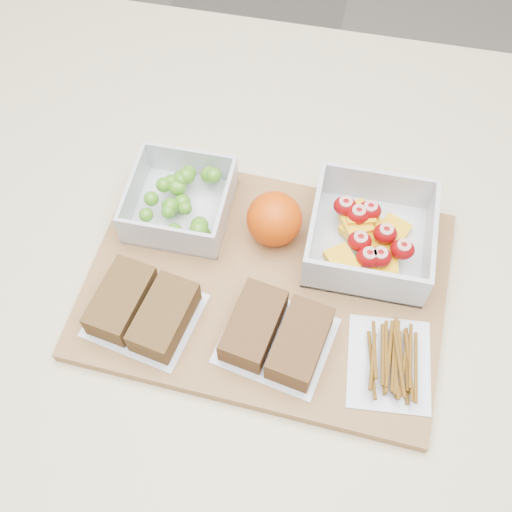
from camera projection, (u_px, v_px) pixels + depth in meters
The scene contains 9 objects.
ground at pixel (257, 449), 1.56m from camera, with size 4.00×4.00×0.00m, color gray.
counter at pixel (257, 389), 1.18m from camera, with size 1.20×0.90×0.90m, color beige.
cutting_board at pixel (266, 285), 0.77m from camera, with size 0.42×0.30×0.02m, color olive.
grape_container at pixel (181, 200), 0.79m from camera, with size 0.12×0.12×0.05m.
fruit_container at pixel (369, 237), 0.77m from camera, with size 0.14×0.14×0.06m.
orange at pixel (274, 219), 0.77m from camera, with size 0.07×0.07×0.07m, color #DF4805.
sandwich_bag_left at pixel (143, 309), 0.72m from camera, with size 0.14×0.12×0.04m.
sandwich_bag_center at pixel (277, 335), 0.71m from camera, with size 0.14×0.13×0.04m.
pretzel_bag at pixel (391, 360), 0.70m from camera, with size 0.10×0.12×0.02m.
Camera 1 is at (0.07, -0.37, 1.59)m, focal length 45.00 mm.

